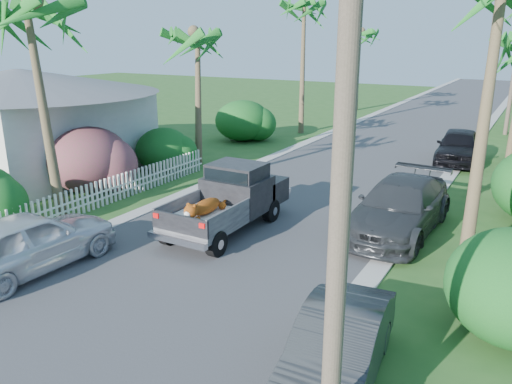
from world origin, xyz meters
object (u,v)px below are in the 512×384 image
Objects in this scene: palm_l_c at (304,4)px; palm_l_d at (360,31)px; parked_car_rm at (399,207)px; parked_car_ln at (28,242)px; parked_car_rf at (458,146)px; house_left at (24,125)px; palm_l_b at (196,33)px; palm_l_a at (30,2)px; pickup_truck at (233,197)px; parked_car_rn at (337,349)px; utility_pole_a at (343,156)px; utility_pole_b at (489,76)px.

palm_l_d is at bearing 92.39° from palm_l_c.
parked_car_ln is (-7.69, -7.63, -0.01)m from parked_car_rm.
parked_car_rf is 19.67m from palm_l_d.
palm_l_d is 0.86× the size of house_left.
parked_car_rf is 0.65× the size of palm_l_b.
palm_l_a reaches higher than house_left.
pickup_truck is 8.43m from palm_l_a.
parked_car_rm is 12.83m from palm_l_b.
palm_l_b is 8.92m from house_left.
parked_car_rn is 0.52× the size of palm_l_d.
utility_pole_a is at bearing -25.82° from house_left.
utility_pole_a is (12.10, -36.00, -1.84)m from palm_l_d.
palm_l_c is 17.54m from house_left.
parked_car_ln is 11.72m from house_left.
palm_l_c is 1.02× the size of utility_pole_b.
parked_car_rm is 6.68m from utility_pole_b.
palm_l_c is 12.10m from palm_l_d.
utility_pole_a and utility_pole_b have the same top height.
pickup_truck is at bearing -115.05° from parked_car_rf.
parked_car_rf is 0.53× the size of house_left.
palm_l_b is 0.80× the size of palm_l_c.
pickup_truck is 18.64m from palm_l_c.
palm_l_d is 38.02m from utility_pole_a.
utility_pole_a is (6.35, -7.50, 3.59)m from pickup_truck.
palm_l_b reaches higher than pickup_truck.
pickup_truck is 5.29m from parked_car_rm.
utility_pole_a is (0.60, -1.89, 3.94)m from parked_car_rn.
parked_car_rn is 13.70m from utility_pole_b.
parked_car_rn is 0.54× the size of palm_l_b.
pickup_truck is at bearing -130.25° from utility_pole_b.
parked_car_ln is at bearing -48.74° from palm_l_a.
palm_l_b is at bearing 127.94° from parked_car_rn.
palm_l_c reaches higher than pickup_truck.
palm_l_b is at bearing -72.86° from parked_car_ln.
house_left is at bearing -103.54° from palm_l_d.
pickup_truck is at bearing -115.76° from parked_car_ln.
house_left is (-6.50, -27.00, -4.32)m from palm_l_d.
utility_pole_a is at bearing -49.76° from pickup_truck.
palm_l_b is 18.77m from utility_pole_a.
house_left is at bearing -34.19° from parked_car_ln.
palm_l_b is 22.00m from palm_l_d.
utility_pole_a reaches higher than parked_car_rm.
parked_car_ln is (-2.89, -5.42, -0.20)m from pickup_truck.
house_left is (-7.00, -15.00, -5.79)m from palm_l_c.
palm_l_c is (-11.00, 22.11, 7.25)m from parked_car_rn.
parked_car_rm is at bearing -132.92° from parked_car_ln.
palm_l_b is at bearing 160.66° from parked_car_rm.
house_left reaches higher than parked_car_rm.
parked_car_rf is at bearing 104.84° from utility_pole_b.
utility_pole_b is (1.55, 5.29, 3.78)m from parked_car_rm.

